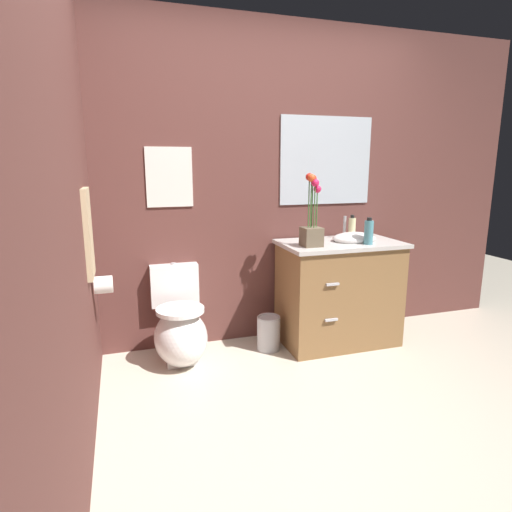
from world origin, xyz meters
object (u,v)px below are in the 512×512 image
object	(u,v)px
vanity_cabinet	(339,291)
trash_bin	(269,333)
toilet	(180,330)
lotion_bottle	(352,228)
wall_mirror	(326,161)
flower_vase	(312,223)
soap_bottle	(369,232)
toilet_paper_roll	(104,285)
wall_poster	(169,177)
hanging_towel	(88,233)

from	to	relation	value
vanity_cabinet	trash_bin	distance (m)	0.66
toilet	lotion_bottle	bearing A→B (deg)	3.69
lotion_bottle	wall_mirror	distance (m)	0.59
flower_vase	lotion_bottle	xyz separation A→B (m)	(0.46, 0.21, -0.08)
soap_bottle	toilet_paper_roll	bearing A→B (deg)	-179.57
vanity_cabinet	toilet_paper_roll	bearing A→B (deg)	-174.48
vanity_cabinet	wall_poster	distance (m)	1.59
toilet_paper_roll	trash_bin	bearing A→B (deg)	9.07
vanity_cabinet	soap_bottle	distance (m)	0.54
toilet_paper_roll	flower_vase	bearing A→B (deg)	3.00
vanity_cabinet	flower_vase	world-z (taller)	flower_vase
lotion_bottle	wall_mirror	xyz separation A→B (m)	(-0.17, 0.18, 0.53)
toilet_paper_roll	hanging_towel	bearing A→B (deg)	-112.90
soap_bottle	hanging_towel	distance (m)	1.97
soap_bottle	toilet_paper_roll	size ratio (longest dim) A/B	1.86
soap_bottle	flower_vase	bearing A→B (deg)	171.99
trash_bin	toilet_paper_roll	distance (m)	1.30
flower_vase	soap_bottle	world-z (taller)	flower_vase
vanity_cabinet	hanging_towel	world-z (taller)	hanging_towel
trash_bin	wall_poster	size ratio (longest dim) A/B	0.63
soap_bottle	toilet_paper_roll	distance (m)	1.92
toilet_paper_roll	vanity_cabinet	bearing A→B (deg)	5.52
wall_poster	toilet_paper_roll	bearing A→B (deg)	-136.46
toilet	lotion_bottle	world-z (taller)	lotion_bottle
vanity_cabinet	flower_vase	bearing A→B (deg)	-162.57
toilet	trash_bin	xyz separation A→B (m)	(0.68, -0.01, -0.11)
soap_bottle	hanging_towel	size ratio (longest dim) A/B	0.39
wall_mirror	hanging_towel	xyz separation A→B (m)	(-1.81, -0.59, -0.42)
toilet	soap_bottle	bearing A→B (deg)	-7.31
flower_vase	hanging_towel	size ratio (longest dim) A/B	1.02
lotion_bottle	wall_mirror	world-z (taller)	wall_mirror
toilet_paper_roll	toilet	bearing A→B (deg)	21.92
soap_bottle	trash_bin	world-z (taller)	soap_bottle
vanity_cabinet	wall_mirror	size ratio (longest dim) A/B	1.26
lotion_bottle	wall_poster	world-z (taller)	wall_poster
flower_vase	trash_bin	distance (m)	0.92
toilet	trash_bin	bearing A→B (deg)	-0.79
lotion_bottle	toilet_paper_roll	xyz separation A→B (m)	(-1.92, -0.29, -0.24)
hanging_towel	toilet_paper_roll	xyz separation A→B (m)	(0.06, 0.13, -0.35)
vanity_cabinet	flower_vase	distance (m)	0.65
hanging_towel	toilet	bearing A→B (deg)	31.02
wall_mirror	soap_bottle	bearing A→B (deg)	-71.72
toilet	wall_poster	distance (m)	1.12
toilet	soap_bottle	world-z (taller)	soap_bottle
flower_vase	hanging_towel	world-z (taller)	flower_vase
trash_bin	toilet_paper_roll	world-z (taller)	toilet_paper_roll
soap_bottle	wall_poster	bearing A→B (deg)	162.40
wall_mirror	toilet_paper_roll	distance (m)	1.97
lotion_bottle	wall_mirror	size ratio (longest dim) A/B	0.24
lotion_bottle	trash_bin	size ratio (longest dim) A/B	0.70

